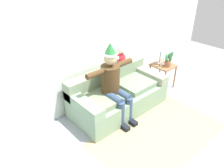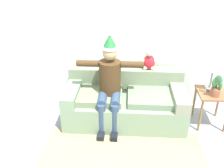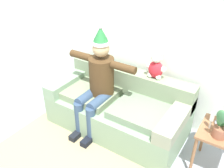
{
  "view_description": "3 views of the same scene",
  "coord_description": "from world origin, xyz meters",
  "px_view_note": "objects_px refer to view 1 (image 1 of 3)",
  "views": [
    {
      "loc": [
        -2.47,
        -1.63,
        2.63
      ],
      "look_at": [
        -0.32,
        0.8,
        0.76
      ],
      "focal_mm": 34.39,
      "sensor_mm": 36.0,
      "label": 1
    },
    {
      "loc": [
        0.03,
        -2.65,
        2.49
      ],
      "look_at": [
        -0.2,
        0.78,
        0.74
      ],
      "focal_mm": 41.05,
      "sensor_mm": 36.0,
      "label": 2
    },
    {
      "loc": [
        1.48,
        -1.44,
        2.35
      ],
      "look_at": [
        -0.08,
        0.94,
        0.7
      ],
      "focal_mm": 39.13,
      "sensor_mm": 36.0,
      "label": 3
    }
  ],
  "objects_px": {
    "person_seated": "(114,82)",
    "teddy_bear": "(121,56)",
    "candle_short": "(166,57)",
    "couch": "(117,95)",
    "candle_tall": "(162,61)",
    "potted_plant": "(169,60)",
    "table_lamp": "(161,47)",
    "side_table": "(163,69)"
  },
  "relations": [
    {
      "from": "couch",
      "to": "teddy_bear",
      "type": "xyz_separation_m",
      "value": [
        0.38,
        0.3,
        0.63
      ]
    },
    {
      "from": "table_lamp",
      "to": "potted_plant",
      "type": "height_order",
      "value": "table_lamp"
    },
    {
      "from": "candle_tall",
      "to": "potted_plant",
      "type": "bearing_deg",
      "value": -38.79
    },
    {
      "from": "couch",
      "to": "table_lamp",
      "type": "bearing_deg",
      "value": 0.95
    },
    {
      "from": "table_lamp",
      "to": "candle_short",
      "type": "height_order",
      "value": "table_lamp"
    },
    {
      "from": "person_seated",
      "to": "candle_short",
      "type": "xyz_separation_m",
      "value": [
        1.73,
        0.12,
        -0.03
      ]
    },
    {
      "from": "couch",
      "to": "candle_short",
      "type": "distance_m",
      "value": 1.55
    },
    {
      "from": "couch",
      "to": "side_table",
      "type": "xyz_separation_m",
      "value": [
        1.36,
        -0.08,
        0.16
      ]
    },
    {
      "from": "teddy_bear",
      "to": "candle_tall",
      "type": "bearing_deg",
      "value": -24.82
    },
    {
      "from": "potted_plant",
      "to": "candle_short",
      "type": "bearing_deg",
      "value": 49.12
    },
    {
      "from": "candle_tall",
      "to": "couch",
      "type": "bearing_deg",
      "value": 175.53
    },
    {
      "from": "potted_plant",
      "to": "teddy_bear",
      "type": "bearing_deg",
      "value": 153.25
    },
    {
      "from": "side_table",
      "to": "potted_plant",
      "type": "height_order",
      "value": "potted_plant"
    },
    {
      "from": "person_seated",
      "to": "table_lamp",
      "type": "distance_m",
      "value": 1.6
    },
    {
      "from": "person_seated",
      "to": "candle_short",
      "type": "height_order",
      "value": "person_seated"
    },
    {
      "from": "person_seated",
      "to": "side_table",
      "type": "height_order",
      "value": "person_seated"
    },
    {
      "from": "side_table",
      "to": "table_lamp",
      "type": "relative_size",
      "value": 1.11
    },
    {
      "from": "potted_plant",
      "to": "side_table",
      "type": "bearing_deg",
      "value": 86.12
    },
    {
      "from": "teddy_bear",
      "to": "couch",
      "type": "bearing_deg",
      "value": -141.55
    },
    {
      "from": "person_seated",
      "to": "side_table",
      "type": "xyz_separation_m",
      "value": [
        1.6,
        0.08,
        -0.28
      ]
    },
    {
      "from": "person_seated",
      "to": "teddy_bear",
      "type": "bearing_deg",
      "value": 36.63
    },
    {
      "from": "person_seated",
      "to": "candle_short",
      "type": "bearing_deg",
      "value": 4.09
    },
    {
      "from": "person_seated",
      "to": "teddy_bear",
      "type": "relative_size",
      "value": 3.92
    },
    {
      "from": "person_seated",
      "to": "teddy_bear",
      "type": "distance_m",
      "value": 0.8
    },
    {
      "from": "teddy_bear",
      "to": "candle_tall",
      "type": "distance_m",
      "value": 0.97
    },
    {
      "from": "candle_short",
      "to": "person_seated",
      "type": "bearing_deg",
      "value": -175.91
    },
    {
      "from": "side_table",
      "to": "candle_short",
      "type": "height_order",
      "value": "candle_short"
    },
    {
      "from": "potted_plant",
      "to": "candle_tall",
      "type": "bearing_deg",
      "value": 141.21
    },
    {
      "from": "couch",
      "to": "table_lamp",
      "type": "relative_size",
      "value": 3.68
    },
    {
      "from": "couch",
      "to": "potted_plant",
      "type": "relative_size",
      "value": 4.86
    },
    {
      "from": "candle_tall",
      "to": "candle_short",
      "type": "bearing_deg",
      "value": 13.3
    },
    {
      "from": "teddy_bear",
      "to": "potted_plant",
      "type": "xyz_separation_m",
      "value": [
        0.98,
        -0.49,
        -0.21
      ]
    },
    {
      "from": "side_table",
      "to": "person_seated",
      "type": "bearing_deg",
      "value": -177.0
    },
    {
      "from": "candle_tall",
      "to": "person_seated",
      "type": "bearing_deg",
      "value": -177.52
    },
    {
      "from": "candle_tall",
      "to": "candle_short",
      "type": "height_order",
      "value": "candle_short"
    },
    {
      "from": "candle_short",
      "to": "candle_tall",
      "type": "bearing_deg",
      "value": -166.7
    },
    {
      "from": "teddy_bear",
      "to": "side_table",
      "type": "distance_m",
      "value": 1.15
    },
    {
      "from": "side_table",
      "to": "couch",
      "type": "bearing_deg",
      "value": 176.79
    },
    {
      "from": "side_table",
      "to": "candle_tall",
      "type": "distance_m",
      "value": 0.27
    },
    {
      "from": "person_seated",
      "to": "candle_tall",
      "type": "xyz_separation_m",
      "value": [
        1.48,
        0.06,
        -0.04
      ]
    },
    {
      "from": "side_table",
      "to": "teddy_bear",
      "type": "bearing_deg",
      "value": 159.06
    },
    {
      "from": "person_seated",
      "to": "teddy_bear",
      "type": "height_order",
      "value": "person_seated"
    }
  ]
}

